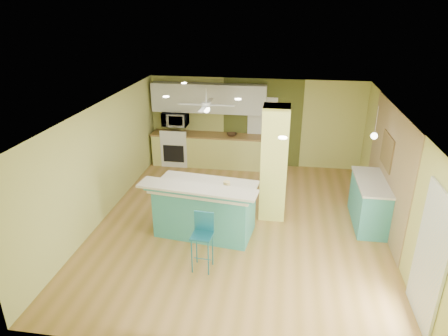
{
  "coord_description": "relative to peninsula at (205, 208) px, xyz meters",
  "views": [
    {
      "loc": [
        0.8,
        -7.42,
        4.42
      ],
      "look_at": [
        -0.41,
        0.4,
        1.12
      ],
      "focal_mm": 32.0,
      "sensor_mm": 36.0,
      "label": 1
    }
  ],
  "objects": [
    {
      "name": "wall_right",
      "position": [
        3.68,
        0.44,
        0.69
      ],
      "size": [
        0.01,
        7.0,
        2.5
      ],
      "primitive_type": "cube",
      "color": "#C1C368",
      "rests_on": "floor"
    },
    {
      "name": "kitchen_run",
      "position": [
        -0.62,
        3.64,
        -0.09
      ],
      "size": [
        3.25,
        0.63,
        0.94
      ],
      "color": "#D4D26F",
      "rests_on": "floor"
    },
    {
      "name": "wall_back",
      "position": [
        0.68,
        3.94,
        0.69
      ],
      "size": [
        6.0,
        0.01,
        2.5
      ],
      "primitive_type": "cube",
      "color": "#C1C368",
      "rests_on": "floor"
    },
    {
      "name": "floor",
      "position": [
        0.68,
        0.44,
        -0.57
      ],
      "size": [
        6.0,
        7.0,
        0.01
      ],
      "primitive_type": "cube",
      "color": "olive",
      "rests_on": "ground"
    },
    {
      "name": "ceiling",
      "position": [
        0.68,
        0.44,
        1.94
      ],
      "size": [
        6.0,
        7.0,
        0.01
      ],
      "primitive_type": "cube",
      "color": "white",
      "rests_on": "wall_back"
    },
    {
      "name": "pendant_lamp",
      "position": [
        3.33,
        1.19,
        1.32
      ],
      "size": [
        0.14,
        0.14,
        0.69
      ],
      "color": "white",
      "rests_on": "ceiling"
    },
    {
      "name": "ceiling_fan",
      "position": [
        -0.42,
        2.44,
        1.51
      ],
      "size": [
        1.41,
        1.41,
        0.61
      ],
      "color": "white",
      "rests_on": "ceiling"
    },
    {
      "name": "canister",
      "position": [
        0.45,
        -0.03,
        0.57
      ],
      "size": [
        0.13,
        0.13,
        0.14
      ],
      "primitive_type": "cylinder",
      "color": "gold",
      "rests_on": "peninsula"
    },
    {
      "name": "microwave",
      "position": [
        -1.57,
        3.64,
        0.79
      ],
      "size": [
        0.7,
        0.48,
        0.39
      ],
      "primitive_type": "imported",
      "color": "silver",
      "rests_on": "wall_back"
    },
    {
      "name": "upper_cabinets",
      "position": [
        -0.62,
        3.76,
        1.39
      ],
      "size": [
        3.2,
        0.34,
        0.8
      ],
      "primitive_type": "cube",
      "color": "silver",
      "rests_on": "wall_back"
    },
    {
      "name": "stove",
      "position": [
        -1.57,
        3.63,
        -0.1
      ],
      "size": [
        0.76,
        0.66,
        1.08
      ],
      "color": "white",
      "rests_on": "floor"
    },
    {
      "name": "fruit_bowl",
      "position": [
        0.05,
        3.61,
        0.41
      ],
      "size": [
        0.32,
        0.32,
        0.07
      ],
      "primitive_type": "imported",
      "rotation": [
        0.0,
        0.0,
        0.08
      ],
      "color": "#3B2618",
      "rests_on": "kitchen_run"
    },
    {
      "name": "french_door",
      "position": [
        3.65,
        -1.86,
        0.49
      ],
      "size": [
        0.04,
        1.08,
        2.1
      ],
      "primitive_type": "cube",
      "color": "silver",
      "rests_on": "floor"
    },
    {
      "name": "side_counter",
      "position": [
        3.38,
        0.91,
        -0.06
      ],
      "size": [
        0.66,
        1.55,
        1.0
      ],
      "color": "teal",
      "rests_on": "floor"
    },
    {
      "name": "interior_door",
      "position": [
        0.88,
        3.9,
        0.44
      ],
      "size": [
        0.82,
        0.05,
        2.0
      ],
      "primitive_type": "cube",
      "color": "silver",
      "rests_on": "floor"
    },
    {
      "name": "peninsula",
      "position": [
        0.0,
        0.0,
        0.0
      ],
      "size": [
        2.32,
        1.46,
        1.22
      ],
      "rotation": [
        0.0,
        0.0,
        -0.12
      ],
      "color": "teal",
      "rests_on": "floor"
    },
    {
      "name": "bar_stool",
      "position": [
        0.2,
        -1.13,
        0.15
      ],
      "size": [
        0.38,
        0.38,
        1.07
      ],
      "rotation": [
        0.0,
        0.0,
        -0.07
      ],
      "color": "#1D6B84",
      "rests_on": "floor"
    },
    {
      "name": "wood_panel",
      "position": [
        3.67,
        1.04,
        0.69
      ],
      "size": [
        0.02,
        3.4,
        2.5
      ],
      "primitive_type": "cube",
      "color": "#8D7250",
      "rests_on": "floor"
    },
    {
      "name": "wall_front",
      "position": [
        0.68,
        -3.07,
        0.69
      ],
      "size": [
        6.0,
        0.01,
        2.5
      ],
      "primitive_type": "cube",
      "color": "#C1C368",
      "rests_on": "floor"
    },
    {
      "name": "wall_decor",
      "position": [
        3.64,
        1.24,
        0.99
      ],
      "size": [
        0.03,
        0.9,
        0.7
      ],
      "primitive_type": "cube",
      "color": "brown",
      "rests_on": "wood_panel"
    },
    {
      "name": "wall_left",
      "position": [
        -2.33,
        0.44,
        0.69
      ],
      "size": [
        0.01,
        7.0,
        2.5
      ],
      "primitive_type": "cube",
      "color": "#C1C368",
      "rests_on": "floor"
    },
    {
      "name": "olive_accent",
      "position": [
        0.88,
        3.93,
        0.69
      ],
      "size": [
        2.2,
        0.02,
        2.5
      ],
      "primitive_type": "cube",
      "color": "#4E5321",
      "rests_on": "floor"
    },
    {
      "name": "column",
      "position": [
        1.33,
        0.94,
        0.69
      ],
      "size": [
        0.55,
        0.55,
        2.5
      ],
      "primitive_type": "cube",
      "color": "#DADF67",
      "rests_on": "floor"
    }
  ]
}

